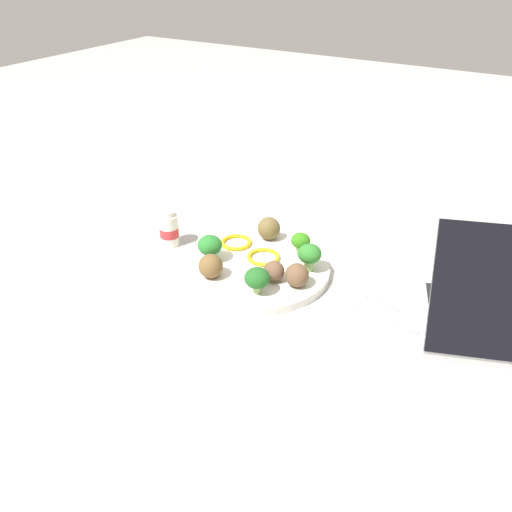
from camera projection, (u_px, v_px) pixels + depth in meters
name	position (u px, v px, depth m)	size (l,w,h in m)	color
ground_plane	(256.00, 272.00, 1.04)	(4.00, 4.00, 0.00)	#B2B2AD
plate	(256.00, 269.00, 1.04)	(0.28, 0.28, 0.02)	white
broccoli_floret_back_left	(257.00, 278.00, 0.94)	(0.04, 0.04, 0.05)	#A6C46E
broccoli_floret_near_rim	(309.00, 255.00, 1.00)	(0.04, 0.04, 0.05)	#91BB69
broccoli_floret_front_right	(210.00, 246.00, 1.03)	(0.05, 0.05, 0.05)	#8ECA75
broccoli_floret_mid_left	(301.00, 241.00, 1.05)	(0.04, 0.04, 0.04)	#94C083
meatball_mid_left	(297.00, 275.00, 0.96)	(0.04, 0.04, 0.04)	brown
meatball_center	(274.00, 271.00, 0.98)	(0.04, 0.04, 0.04)	brown
meatball_front_left	(269.00, 228.00, 1.11)	(0.05, 0.05, 0.05)	brown
meatball_back_right	(211.00, 266.00, 0.99)	(0.04, 0.04, 0.04)	brown
pepper_ring_near_rim	(265.00, 257.00, 1.05)	(0.06, 0.06, 0.01)	yellow
pepper_ring_center	(236.00, 242.00, 1.10)	(0.06, 0.06, 0.01)	yellow
napkin	(385.00, 310.00, 0.93)	(0.17, 0.12, 0.01)	white
fork	(394.00, 305.00, 0.94)	(0.12, 0.04, 0.01)	silver
knife	(384.00, 315.00, 0.91)	(0.15, 0.04, 0.01)	silver
yogurt_bottle	(170.00, 229.00, 1.12)	(0.04, 0.04, 0.08)	white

